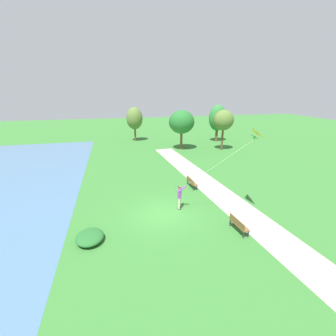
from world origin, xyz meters
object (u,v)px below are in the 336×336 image
(park_bench_near_walkway, at_px, (238,224))
(tree_lakeside_far, at_px, (218,118))
(lakeside_shrub, at_px, (90,237))
(flying_kite, at_px, (251,134))
(person_kite_flyer, at_px, (180,195))
(tree_lakeside_near, at_px, (182,122))
(park_bench_far_walkway, at_px, (191,182))
(tree_treeline_center, at_px, (224,120))
(tree_horizon_far, at_px, (134,118))

(park_bench_near_walkway, relative_size, tree_lakeside_far, 0.26)
(tree_lakeside_far, xyz_separation_m, lakeside_shrub, (-18.49, -23.33, -3.52))
(flying_kite, xyz_separation_m, lakeside_shrub, (-9.83, -0.64, -5.25))
(person_kite_flyer, height_order, lakeside_shrub, person_kite_flyer)
(tree_lakeside_near, bearing_deg, tree_lakeside_far, 28.57)
(flying_kite, relative_size, park_bench_near_walkway, 2.71)
(flying_kite, distance_m, tree_lakeside_near, 18.83)
(tree_lakeside_far, distance_m, lakeside_shrub, 29.98)
(park_bench_far_walkway, relative_size, lakeside_shrub, 0.87)
(person_kite_flyer, xyz_separation_m, flying_kite, (3.89, -1.79, 4.46))
(tree_treeline_center, distance_m, tree_lakeside_near, 5.76)
(flying_kite, xyz_separation_m, park_bench_far_walkway, (-1.82, 5.22, -5.00))
(tree_lakeside_near, distance_m, lakeside_shrub, 22.64)
(flying_kite, bearing_deg, tree_horizon_far, 99.56)
(lakeside_shrub, bearing_deg, tree_lakeside_near, 59.98)
(park_bench_far_walkway, distance_m, tree_lakeside_near, 14.26)
(person_kite_flyer, relative_size, park_bench_far_walkway, 1.20)
(tree_horizon_far, xyz_separation_m, tree_treeline_center, (11.25, -9.20, 0.45))
(park_bench_far_walkway, bearing_deg, tree_horizon_far, 97.05)
(tree_treeline_center, bearing_deg, lakeside_shrub, -133.40)
(tree_horizon_far, relative_size, lakeside_shrub, 3.13)
(flying_kite, height_order, tree_horizon_far, flying_kite)
(lakeside_shrub, bearing_deg, tree_horizon_far, 78.58)
(person_kite_flyer, xyz_separation_m, lakeside_shrub, (-5.95, -2.42, -0.79))
(park_bench_far_walkway, xyz_separation_m, tree_lakeside_far, (10.48, 17.47, 3.26))
(park_bench_near_walkway, bearing_deg, park_bench_far_walkway, 94.06)
(tree_horizon_far, xyz_separation_m, tree_lakeside_far, (13.07, -3.50, 0.08))
(tree_horizon_far, bearing_deg, park_bench_near_walkway, -83.69)
(flying_kite, bearing_deg, tree_lakeside_near, 85.88)
(flying_kite, height_order, tree_lakeside_near, flying_kite)
(tree_horizon_far, bearing_deg, tree_lakeside_near, -52.40)
(person_kite_flyer, height_order, tree_treeline_center, tree_treeline_center)
(flying_kite, height_order, park_bench_far_walkway, flying_kite)
(flying_kite, height_order, lakeside_shrub, flying_kite)
(flying_kite, relative_size, park_bench_far_walkway, 2.71)
(park_bench_far_walkway, bearing_deg, flying_kite, -70.78)
(park_bench_far_walkway, relative_size, tree_lakeside_far, 0.26)
(tree_lakeside_far, bearing_deg, tree_lakeside_near, -151.43)
(tree_treeline_center, relative_size, tree_lakeside_near, 1.01)
(person_kite_flyer, bearing_deg, tree_treeline_center, 54.81)
(person_kite_flyer, distance_m, park_bench_near_walkway, 4.41)
(park_bench_near_walkway, relative_size, lakeside_shrub, 0.87)
(person_kite_flyer, relative_size, tree_lakeside_near, 0.33)
(person_kite_flyer, bearing_deg, tree_lakeside_far, 59.03)
(park_bench_far_walkway, height_order, tree_treeline_center, tree_treeline_center)
(flying_kite, xyz_separation_m, tree_lakeside_far, (8.66, 22.69, -1.73))
(tree_horizon_far, height_order, tree_treeline_center, tree_treeline_center)
(tree_treeline_center, bearing_deg, tree_lakeside_near, 162.56)
(park_bench_near_walkway, relative_size, tree_horizon_far, 0.28)
(park_bench_near_walkway, height_order, tree_lakeside_far, tree_lakeside_far)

